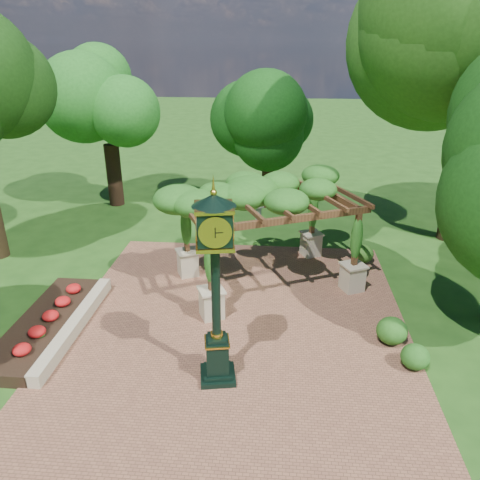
{
  "coord_description": "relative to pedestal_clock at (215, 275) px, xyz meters",
  "views": [
    {
      "loc": [
        1.15,
        -10.46,
        7.78
      ],
      "look_at": [
        0.0,
        2.5,
        2.2
      ],
      "focal_mm": 35.0,
      "sensor_mm": 36.0,
      "label": 1
    }
  ],
  "objects": [
    {
      "name": "shrub_mid",
      "position": [
        4.59,
        1.88,
        -2.5
      ],
      "size": [
        1.06,
        1.06,
        0.76
      ],
      "primitive_type": "ellipsoid",
      "rotation": [
        0.0,
        0.0,
        -0.31
      ],
      "color": "#245A19",
      "rests_on": "brick_plaza"
    },
    {
      "name": "flower_bed",
      "position": [
        -5.27,
        1.69,
        -2.74
      ],
      "size": [
        1.5,
        5.0,
        0.36
      ],
      "primitive_type": "cube",
      "color": "red",
      "rests_on": "ground"
    },
    {
      "name": "sundial",
      "position": [
        0.45,
        10.63,
        -2.51
      ],
      "size": [
        0.51,
        0.51,
        0.92
      ],
      "rotation": [
        0.0,
        0.0,
        0.01
      ],
      "color": "gray",
      "rests_on": "ground"
    },
    {
      "name": "shrub_front",
      "position": [
        4.96,
        0.83,
        -2.55
      ],
      "size": [
        0.86,
        0.86,
        0.65
      ],
      "primitive_type": "ellipsoid",
      "rotation": [
        0.0,
        0.0,
        -0.21
      ],
      "color": "#225919",
      "rests_on": "brick_plaza"
    },
    {
      "name": "brick_plaza",
      "position": [
        0.23,
        2.19,
        -2.9
      ],
      "size": [
        10.0,
        12.0,
        0.04
      ],
      "primitive_type": "cube",
      "color": "brown",
      "rests_on": "ground"
    },
    {
      "name": "pergola",
      "position": [
        1.05,
        5.14,
        0.02
      ],
      "size": [
        6.64,
        5.6,
        3.58
      ],
      "rotation": [
        0.0,
        0.0,
        0.44
      ],
      "color": "#BEB08D",
      "rests_on": "brick_plaza"
    },
    {
      "name": "border_wall",
      "position": [
        -4.37,
        1.69,
        -2.72
      ],
      "size": [
        0.35,
        5.0,
        0.4
      ],
      "primitive_type": "cube",
      "color": "#C6B793",
      "rests_on": "ground"
    },
    {
      "name": "shrub_back",
      "position": [
        4.59,
        7.01,
        -2.53
      ],
      "size": [
        1.01,
        1.01,
        0.69
      ],
      "primitive_type": "ellipsoid",
      "rotation": [
        0.0,
        0.0,
        0.39
      ],
      "color": "#30611C",
      "rests_on": "brick_plaza"
    },
    {
      "name": "tree_west_far",
      "position": [
        -6.93,
        12.92,
        2.52
      ],
      "size": [
        4.12,
        4.12,
        7.95
      ],
      "color": "black",
      "rests_on": "ground"
    },
    {
      "name": "tree_north",
      "position": [
        0.75,
        13.26,
        1.05
      ],
      "size": [
        3.94,
        3.94,
        5.77
      ],
      "color": "#342015",
      "rests_on": "ground"
    },
    {
      "name": "pedestal_clock",
      "position": [
        0.0,
        0.0,
        0.0
      ],
      "size": [
        1.12,
        1.12,
        4.88
      ],
      "rotation": [
        0.0,
        0.0,
        0.18
      ],
      "color": "black",
      "rests_on": "brick_plaza"
    },
    {
      "name": "ground",
      "position": [
        0.23,
        1.19,
        -2.92
      ],
      "size": [
        120.0,
        120.0,
        0.0
      ],
      "primitive_type": "plane",
      "color": "#1E4714",
      "rests_on": "ground"
    }
  ]
}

